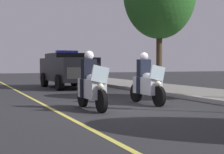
% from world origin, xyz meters
% --- Properties ---
extents(ground_plane, '(80.00, 80.00, 0.00)m').
position_xyz_m(ground_plane, '(0.00, 0.00, 0.00)').
color(ground_plane, '#28282B').
extents(curb_strip, '(48.00, 0.24, 0.15)m').
position_xyz_m(curb_strip, '(0.00, 3.31, 0.07)').
color(curb_strip, '#9E9B93').
rests_on(curb_strip, ground).
extents(lane_stripe_center, '(48.00, 0.12, 0.01)m').
position_xyz_m(lane_stripe_center, '(0.00, -2.11, 0.00)').
color(lane_stripe_center, '#E0D14C').
rests_on(lane_stripe_center, ground).
extents(police_motorcycle_lead_left, '(2.14, 0.58, 1.72)m').
position_xyz_m(police_motorcycle_lead_left, '(-0.12, -1.07, 0.70)').
color(police_motorcycle_lead_left, black).
rests_on(police_motorcycle_lead_left, ground).
extents(police_motorcycle_lead_right, '(2.14, 0.58, 1.72)m').
position_xyz_m(police_motorcycle_lead_right, '(-0.75, 1.08, 0.70)').
color(police_motorcycle_lead_right, black).
rests_on(police_motorcycle_lead_right, ground).
extents(police_suv, '(4.97, 2.22, 2.05)m').
position_xyz_m(police_suv, '(-9.26, 0.72, 1.07)').
color(police_suv, black).
rests_on(police_suv, ground).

